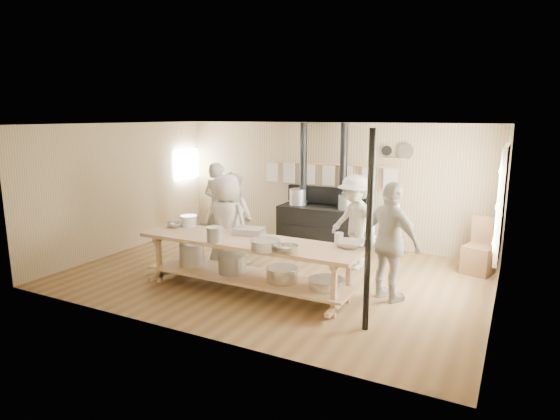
% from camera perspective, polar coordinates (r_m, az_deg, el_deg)
% --- Properties ---
extents(ground, '(7.00, 7.00, 0.00)m').
position_cam_1_polar(ground, '(8.29, -0.62, -7.88)').
color(ground, brown).
rests_on(ground, ground).
extents(room_shell, '(7.00, 7.00, 7.00)m').
position_cam_1_polar(room_shell, '(7.90, -0.65, 3.30)').
color(room_shell, tan).
rests_on(room_shell, ground).
extents(window_right, '(0.09, 1.50, 1.65)m').
position_cam_1_polar(window_right, '(7.61, 25.44, 0.93)').
color(window_right, beige).
rests_on(window_right, ground).
extents(left_opening, '(0.00, 0.90, 0.90)m').
position_cam_1_polar(left_opening, '(11.46, -11.31, 5.50)').
color(left_opening, white).
rests_on(left_opening, ground).
extents(stove, '(1.90, 0.75, 2.60)m').
position_cam_1_polar(stove, '(9.99, 5.04, -1.45)').
color(stove, black).
rests_on(stove, ground).
extents(towel_rail, '(3.00, 0.04, 0.47)m').
position_cam_1_polar(towel_rail, '(10.07, 5.79, 4.63)').
color(towel_rail, tan).
rests_on(towel_rail, ground).
extents(back_wall_shelf, '(0.63, 0.14, 0.32)m').
position_cam_1_polar(back_wall_shelf, '(9.62, 14.10, 6.70)').
color(back_wall_shelf, tan).
rests_on(back_wall_shelf, ground).
extents(prep_table, '(3.60, 0.90, 0.85)m').
position_cam_1_polar(prep_table, '(7.38, -3.98, -6.09)').
color(prep_table, tan).
rests_on(prep_table, ground).
extents(support_post, '(0.08, 0.08, 2.60)m').
position_cam_1_polar(support_post, '(5.96, 10.76, -2.75)').
color(support_post, black).
rests_on(support_post, ground).
extents(cook_far_left, '(0.68, 0.46, 1.82)m').
position_cam_1_polar(cook_far_left, '(9.72, -7.58, 0.47)').
color(cook_far_left, '#BAB3A5').
rests_on(cook_far_left, ground).
extents(cook_left, '(0.96, 0.82, 1.72)m').
position_cam_1_polar(cook_left, '(8.81, -5.71, -0.96)').
color(cook_left, '#BAB3A5').
rests_on(cook_left, ground).
extents(cook_center, '(0.89, 0.61, 1.76)m').
position_cam_1_polar(cook_center, '(8.24, -6.48, -1.70)').
color(cook_center, '#BAB3A5').
rests_on(cook_center, ground).
extents(cook_right, '(1.14, 0.89, 1.81)m').
position_cam_1_polar(cook_right, '(7.12, 13.36, -3.84)').
color(cook_right, '#BAB3A5').
rests_on(cook_right, ground).
extents(cook_by_window, '(1.27, 1.09, 1.71)m').
position_cam_1_polar(cook_by_window, '(8.54, 9.10, -1.47)').
color(cook_by_window, '#BAB3A5').
rests_on(cook_by_window, ground).
extents(chair, '(0.58, 0.58, 1.00)m').
position_cam_1_polar(chair, '(8.98, 23.07, -5.31)').
color(chair, brown).
rests_on(chair, ground).
extents(bowl_white_a, '(0.43, 0.43, 0.09)m').
position_cam_1_polar(bowl_white_a, '(7.66, -4.13, -2.55)').
color(bowl_white_a, white).
rests_on(bowl_white_a, prep_table).
extents(bowl_steel_a, '(0.39, 0.39, 0.09)m').
position_cam_1_polar(bowl_steel_a, '(8.26, -12.75, -1.77)').
color(bowl_steel_a, silver).
rests_on(bowl_steel_a, prep_table).
extents(bowl_white_b, '(0.43, 0.43, 0.10)m').
position_cam_1_polar(bowl_white_b, '(6.93, 8.54, -4.12)').
color(bowl_white_b, white).
rests_on(bowl_white_b, prep_table).
extents(bowl_steel_b, '(0.46, 0.46, 0.10)m').
position_cam_1_polar(bowl_steel_b, '(6.60, 0.83, -4.74)').
color(bowl_steel_b, silver).
rests_on(bowl_steel_b, prep_table).
extents(roasting_pan, '(0.52, 0.39, 0.11)m').
position_cam_1_polar(roasting_pan, '(7.60, -3.78, -2.57)').
color(roasting_pan, '#B2B2B7').
rests_on(roasting_pan, prep_table).
extents(mixing_bowl_large, '(0.56, 0.56, 0.14)m').
position_cam_1_polar(mixing_bowl_large, '(6.75, -1.77, -4.23)').
color(mixing_bowl_large, silver).
rests_on(mixing_bowl_large, prep_table).
extents(bucket_galv, '(0.33, 0.33, 0.23)m').
position_cam_1_polar(bucket_galv, '(7.19, -7.94, -2.96)').
color(bucket_galv, gray).
rests_on(bucket_galv, prep_table).
extents(deep_bowl_enamel, '(0.38, 0.38, 0.18)m').
position_cam_1_polar(deep_bowl_enamel, '(8.31, -11.06, -1.29)').
color(deep_bowl_enamel, white).
rests_on(deep_bowl_enamel, prep_table).
extents(pitcher, '(0.14, 0.14, 0.21)m').
position_cam_1_polar(pitcher, '(6.95, 7.18, -3.57)').
color(pitcher, white).
rests_on(pitcher, prep_table).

